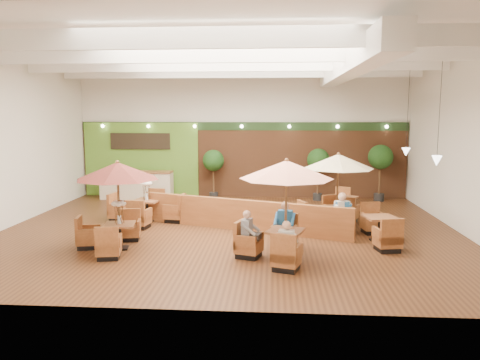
# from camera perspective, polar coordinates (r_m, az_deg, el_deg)

# --- Properties ---
(room) EXTENTS (14.04, 14.00, 5.52)m
(room) POSITION_cam_1_polar(r_m,az_deg,el_deg) (15.32, -0.00, 8.29)
(room) COLOR #381E0F
(room) RESTS_ON ground
(service_counter) EXTENTS (3.00, 0.75, 1.18)m
(service_counter) POSITION_cam_1_polar(r_m,az_deg,el_deg) (20.22, -12.46, -0.62)
(service_counter) COLOR beige
(service_counter) RESTS_ON ground
(booth_divider) EXTENTS (6.58, 2.48, 0.96)m
(booth_divider) POSITION_cam_1_polar(r_m,az_deg,el_deg) (14.46, 0.18, -4.27)
(booth_divider) COLOR brown
(booth_divider) RESTS_ON ground
(table_0) EXTENTS (2.29, 2.39, 2.38)m
(table_0) POSITION_cam_1_polar(r_m,az_deg,el_deg) (12.67, -14.86, -0.66)
(table_0) COLOR brown
(table_0) RESTS_ON ground
(table_1) EXTENTS (2.45, 2.58, 2.51)m
(table_1) POSITION_cam_1_polar(r_m,az_deg,el_deg) (11.47, 5.36, -0.78)
(table_1) COLOR brown
(table_1) RESTS_ON ground
(table_2) EXTENTS (2.35, 2.49, 2.40)m
(table_2) POSITION_cam_1_polar(r_m,az_deg,el_deg) (14.79, 11.64, 0.78)
(table_2) COLOR brown
(table_2) RESTS_ON ground
(table_3) EXTENTS (2.57, 2.57, 1.52)m
(table_3) POSITION_cam_1_polar(r_m,az_deg,el_deg) (15.91, -11.27, -3.50)
(table_3) COLOR brown
(table_3) RESTS_ON ground
(table_4) EXTENTS (0.96, 2.54, 0.92)m
(table_4) POSITION_cam_1_polar(r_m,az_deg,el_deg) (13.77, 16.66, -5.79)
(table_4) COLOR brown
(table_4) RESTS_ON ground
(table_5) EXTENTS (1.04, 2.52, 0.88)m
(table_5) POSITION_cam_1_polar(r_m,az_deg,el_deg) (16.83, 12.61, -3.21)
(table_5) COLOR brown
(table_5) RESTS_ON ground
(topiary_0) EXTENTS (0.90, 0.90, 2.09)m
(topiary_0) POSITION_cam_1_polar(r_m,az_deg,el_deg) (19.63, -3.26, 2.15)
(topiary_0) COLOR black
(topiary_0) RESTS_ON ground
(topiary_1) EXTENTS (0.93, 0.93, 2.16)m
(topiary_1) POSITION_cam_1_polar(r_m,az_deg,el_deg) (19.55, 9.52, 2.19)
(topiary_1) COLOR black
(topiary_1) RESTS_ON ground
(topiary_2) EXTENTS (1.00, 1.00, 2.33)m
(topiary_2) POSITION_cam_1_polar(r_m,az_deg,el_deg) (19.94, 16.75, 2.44)
(topiary_2) COLOR black
(topiary_2) RESTS_ON ground
(diner_0) EXTENTS (0.37, 0.32, 0.71)m
(diner_0) POSITION_cam_1_polar(r_m,az_deg,el_deg) (10.80, 5.70, -7.23)
(diner_0) COLOR silver
(diner_0) RESTS_ON ground
(diner_1) EXTENTS (0.42, 0.36, 0.79)m
(diner_1) POSITION_cam_1_polar(r_m,az_deg,el_deg) (12.57, 5.47, -4.90)
(diner_1) COLOR #24619D
(diner_1) RESTS_ON ground
(diner_2) EXTENTS (0.35, 0.39, 0.74)m
(diner_2) POSITION_cam_1_polar(r_m,az_deg,el_deg) (11.69, 1.07, -5.96)
(diner_2) COLOR slate
(diner_2) RESTS_ON ground
(diner_3) EXTENTS (0.44, 0.38, 0.81)m
(diner_3) POSITION_cam_1_polar(r_m,az_deg,el_deg) (14.11, 12.21, -3.59)
(diner_3) COLOR #24619D
(diner_3) RESTS_ON ground
(diner_4) EXTENTS (0.46, 0.43, 0.83)m
(diner_4) POSITION_cam_1_polar(r_m,az_deg,el_deg) (14.10, 12.21, -3.56)
(diner_4) COLOR silver
(diner_4) RESTS_ON ground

